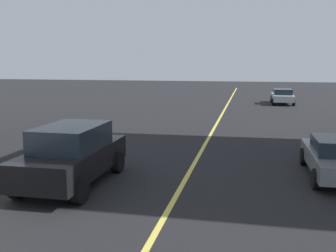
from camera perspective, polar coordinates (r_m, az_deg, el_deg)
name	(u,v)px	position (r m, az deg, el deg)	size (l,w,h in m)	color
lane_centre_line	(205,143)	(18.42, 5.54, -2.58)	(80.00, 0.16, 0.01)	#D8C64C
car_silver_mid	(282,96)	(37.17, 16.49, 4.23)	(4.40, 1.95, 1.37)	#B7BABF
car_black_trailing	(72,154)	(12.50, -13.90, -4.04)	(4.70, 2.14, 1.88)	black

